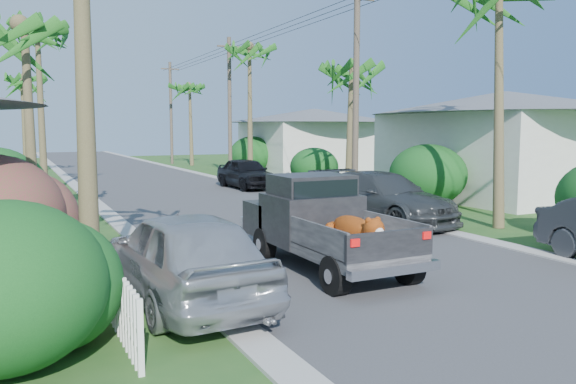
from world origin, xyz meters
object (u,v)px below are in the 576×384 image
palm_l_c (37,24)px  palm_l_d (22,77)px  palm_r_c (249,48)px  house_right_near (503,148)px  parked_car_rf (246,173)px  utility_pole_c (230,106)px  palm_r_d (190,86)px  utility_pole_d (171,112)px  pickup_truck (317,221)px  palm_l_b (24,26)px  parked_car_rm (382,198)px  utility_pole_b (356,93)px  house_right_far (314,142)px  palm_r_b (351,66)px  parked_car_ln (183,256)px

palm_l_c → palm_l_d: size_ratio=1.19×
palm_r_c → house_right_near: (6.80, -14.00, -5.89)m
parked_car_rf → utility_pole_c: utility_pole_c is taller
palm_l_c → palm_r_d: (12.50, 18.00, -1.18)m
parked_car_rf → utility_pole_d: bearing=83.2°
palm_l_d → parked_car_rf: bearing=-53.3°
pickup_truck → palm_l_b: (-5.62, 7.90, 5.14)m
parked_car_rm → palm_l_b: palm_l_b is taller
utility_pole_b → palm_r_c: bearing=87.4°
palm_l_d → utility_pole_c: size_ratio=0.86×
parked_car_rm → house_right_far: house_right_far is taller
parked_car_rm → utility_pole_c: (2.00, 19.70, 3.77)m
pickup_truck → palm_l_d: size_ratio=0.66×
parked_car_rm → palm_l_d: 28.18m
palm_l_c → palm_r_b: palm_l_c is taller
pickup_truck → house_right_far: bearing=61.3°
parked_car_rf → palm_r_b: palm_r_b is taller
pickup_truck → palm_l_c: bearing=105.1°
palm_r_b → utility_pole_d: 28.05m
palm_l_c → palm_r_c: bearing=18.2°
parked_car_rm → pickup_truck: bearing=-146.2°
utility_pole_d → pickup_truck: bearing=-99.9°
parked_car_rf → palm_l_d: palm_l_d is taller
parked_car_rm → palm_l_b: size_ratio=0.77×
utility_pole_c → house_right_far: bearing=15.1°
utility_pole_c → utility_pole_d: size_ratio=1.00×
palm_r_d → parked_car_rm: bearing=-95.2°
parked_car_rm → house_right_far: size_ratio=0.63×
palm_l_c → house_right_far: (19.00, 8.00, -5.79)m
parked_car_ln → palm_l_c: (-1.32, 19.26, 7.07)m
parked_car_ln → palm_r_b: bearing=-135.8°
house_right_near → utility_pole_c: bearing=114.8°
parked_car_rf → utility_pole_b: utility_pole_b is taller
pickup_truck → parked_car_rf: bearing=73.4°
palm_l_b → utility_pole_d: (12.40, 31.00, -1.55)m
palm_l_b → palm_r_c: 19.21m
house_right_near → utility_pole_b: bearing=172.3°
pickup_truck → parked_car_rm: 6.37m
palm_l_d → utility_pole_b: (12.10, -21.00, -1.84)m
parked_car_rf → parked_car_ln: bearing=-117.2°
parked_car_rf → utility_pole_b: (1.94, -7.38, 3.81)m
parked_car_rf → house_right_far: bearing=43.9°
parked_car_rf → house_right_near: 12.63m
palm_r_b → house_right_far: bearing=66.9°
palm_l_c → house_right_near: bearing=-27.8°
parked_car_rf → palm_r_d: palm_r_d is taller
house_right_near → palm_l_c: bearing=152.2°
palm_l_d → utility_pole_d: bearing=36.6°
parked_car_ln → parked_car_rf: bearing=-118.5°
palm_l_d → palm_l_c: bearing=-87.6°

